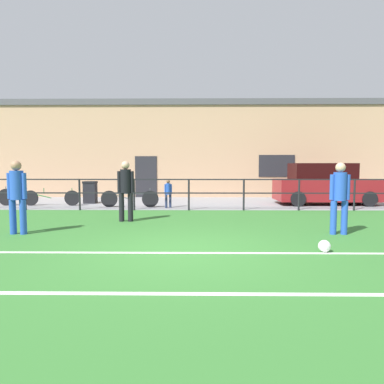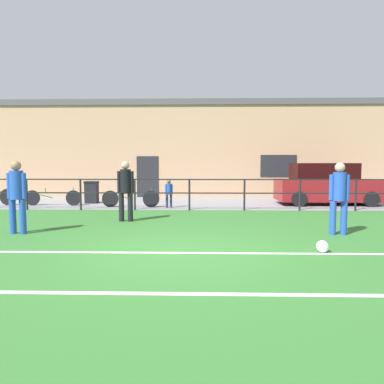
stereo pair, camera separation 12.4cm
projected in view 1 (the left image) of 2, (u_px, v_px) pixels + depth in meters
The scene contains 15 objects.
ground at pixel (182, 252), 6.64m from camera, with size 60.00×44.00×0.04m, color #33702D.
field_line_touchline at pixel (181, 253), 6.48m from camera, with size 36.00×0.11×0.00m, color white.
field_line_hash at pixel (174, 294), 4.42m from camera, with size 36.00×0.11×0.00m, color white.
pavement_strip at pixel (190, 203), 15.11m from camera, with size 48.00×5.00×0.02m, color gray.
perimeter_fence at pixel (189, 190), 12.56m from camera, with size 36.07×0.07×1.15m.
clubhouse_facade at pixel (191, 150), 18.60m from camera, with size 28.00×2.56×4.96m.
player_goalkeeper at pixel (126, 187), 10.05m from camera, with size 0.48×0.31×1.76m.
player_striker at pixel (340, 194), 8.15m from camera, with size 0.47×0.30×1.71m.
player_winger at pixel (17, 193), 8.18m from camera, with size 0.48×0.31×1.75m.
soccer_ball_match at pixel (324, 246), 6.54m from camera, with size 0.23×0.23×0.23m, color white.
spectator_child at pixel (168, 192), 13.17m from camera, with size 0.28×0.19×1.08m.
parked_car_red at pixel (325, 185), 14.35m from camera, with size 4.12×1.79×1.71m.
bicycle_parked_0 at pixel (51, 198), 13.86m from camera, with size 2.29×0.04×0.72m.
bicycle_parked_2 at pixel (130, 199), 13.35m from camera, with size 2.24×0.04×0.74m.
trash_bin_0 at pixel (90, 192), 14.72m from camera, with size 0.54×0.46×0.94m.
Camera 1 is at (0.28, -6.52, 1.64)m, focal length 32.32 mm.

